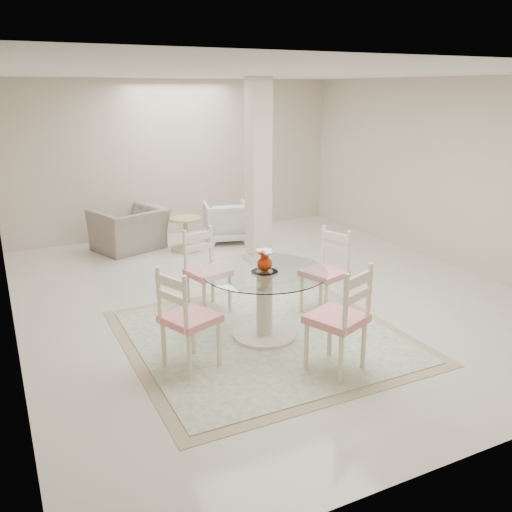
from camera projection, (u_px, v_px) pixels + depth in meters
name	position (u px, v px, depth m)	size (l,w,h in m)	color
ground	(268.00, 294.00, 6.98)	(7.00, 7.00, 0.00)	beige
room_shell	(270.00, 148.00, 6.43)	(6.02, 7.02, 2.71)	beige
column	(258.00, 173.00, 7.90)	(0.30, 0.30, 2.70)	beige
area_rug	(264.00, 336.00, 5.76)	(2.84, 2.84, 0.02)	tan
dining_table	(264.00, 304.00, 5.65)	(1.29, 1.29, 0.74)	beige
red_vase	(265.00, 260.00, 5.51)	(0.18, 0.17, 0.24)	#A82105
dining_chair_east	(328.00, 265.00, 6.26)	(0.56, 0.56, 1.09)	#F0E2C5
dining_chair_north	(205.00, 264.00, 6.32)	(0.51, 0.51, 1.08)	beige
dining_chair_west	(184.00, 312.00, 4.92)	(0.58, 0.58, 1.11)	#F3EDC8
dining_chair_south	(344.00, 312.00, 4.87)	(0.60, 0.60, 1.16)	beige
recliner_taupe	(130.00, 229.00, 8.80)	(1.05, 0.92, 0.68)	gray
armchair_white	(226.00, 222.00, 9.32)	(0.73, 0.75, 0.68)	white
side_table	(186.00, 235.00, 8.82)	(0.52, 0.52, 0.54)	tan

